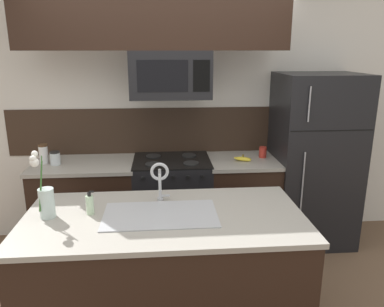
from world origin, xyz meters
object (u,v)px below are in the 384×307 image
refrigerator (313,160)px  stove_range (172,203)px  storage_jar_tall (44,154)px  flower_vase (46,200)px  banana_bunch (243,159)px  storage_jar_medium (55,158)px  dish_soap_bottle (90,204)px  sink_faucet (160,177)px  coffee_tin (263,152)px  microwave (170,75)px

refrigerator → stove_range: bearing=-179.2°
storage_jar_tall → flower_vase: bearing=-73.1°
banana_bunch → flower_vase: size_ratio=0.43×
storage_jar_medium → banana_bunch: (1.82, -0.03, -0.04)m
stove_range → dish_soap_bottle: bearing=-116.2°
flower_vase → refrigerator: bearing=28.2°
banana_bunch → sink_faucet: sink_faucet is taller
storage_jar_tall → sink_faucet: (1.12, -1.06, 0.10)m
storage_jar_medium → coffee_tin: size_ratio=1.18×
banana_bunch → flower_vase: 1.95m
stove_range → refrigerator: size_ratio=0.53×
stove_range → banana_bunch: (0.70, -0.06, 0.47)m
banana_bunch → storage_jar_tall: bearing=177.5°
storage_jar_tall → flower_vase: (0.38, -1.25, 0.03)m
microwave → banana_bunch: (0.70, -0.04, -0.82)m
banana_bunch → dish_soap_bottle: bearing=-138.8°
refrigerator → flower_vase: bearing=-151.8°
microwave → dish_soap_bottle: microwave is taller
refrigerator → storage_jar_medium: size_ratio=13.53×
stove_range → flower_vase: bearing=-125.1°
microwave → banana_bunch: 1.08m
microwave → sink_faucet: microwave is taller
sink_faucet → flower_vase: (-0.75, -0.19, -0.07)m
flower_vase → banana_bunch: bearing=36.6°
stove_range → microwave: bearing=-89.8°
microwave → coffee_tin: size_ratio=6.77×
refrigerator → coffee_tin: (-0.53, 0.03, 0.09)m
microwave → flower_vase: bearing=-125.6°
coffee_tin → sink_faucet: (-1.05, -1.08, 0.14)m
flower_vase → storage_jar_medium: bearing=102.2°
refrigerator → coffee_tin: refrigerator is taller
refrigerator → banana_bunch: 0.76m
storage_jar_medium → flower_vase: size_ratio=0.29×
refrigerator → coffee_tin: bearing=176.7°
storage_jar_tall → dish_soap_bottle: storage_jar_tall is taller
coffee_tin → flower_vase: bearing=-144.7°
refrigerator → storage_jar_tall: refrigerator is taller
coffee_tin → sink_faucet: 1.51m
refrigerator → banana_bunch: (-0.75, -0.08, 0.05)m
refrigerator → flower_vase: size_ratio=3.92×
sink_faucet → dish_soap_bottle: size_ratio=1.85×
storage_jar_medium → dish_soap_bottle: 1.28m
banana_bunch → flower_vase: bearing=-143.4°
dish_soap_bottle → flower_vase: bearing=-173.5°
microwave → storage_jar_medium: (-1.12, -0.01, -0.78)m
stove_range → dish_soap_bottle: (-0.58, -1.19, 0.52)m
banana_bunch → sink_faucet: (-0.82, -0.97, 0.18)m
flower_vase → microwave: bearing=54.4°
stove_range → refrigerator: 1.52m
storage_jar_tall → banana_bunch: bearing=-2.5°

